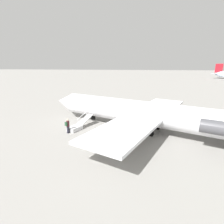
{
  "coord_description": "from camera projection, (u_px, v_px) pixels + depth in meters",
  "views": [
    {
      "loc": [
        -1.16,
        20.83,
        7.75
      ],
      "look_at": [
        3.35,
        -0.24,
        2.0
      ],
      "focal_mm": 28.0,
      "sensor_mm": 36.0,
      "label": 1
    }
  ],
  "objects": [
    {
      "name": "airplane_main",
      "position": [
        146.0,
        113.0,
        20.84
      ],
      "size": [
        27.74,
        21.3,
        7.53
      ],
      "rotation": [
        0.0,
        0.0,
        -0.34
      ],
      "color": "silver",
      "rests_on": "ground"
    },
    {
      "name": "passenger",
      "position": [
        68.0,
        125.0,
        20.42
      ],
      "size": [
        0.43,
        0.57,
        1.74
      ],
      "rotation": [
        0.0,
        0.0,
        -1.91
      ],
      "color": "#23232D",
      "rests_on": "ground"
    },
    {
      "name": "ground_plane",
      "position": [
        138.0,
        129.0,
        21.91
      ],
      "size": [
        600.0,
        600.0,
        0.0
      ],
      "primitive_type": "plane",
      "color": "gray"
    },
    {
      "name": "boarding_stairs",
      "position": [
        77.0,
        126.0,
        21.82
      ],
      "size": [
        2.28,
        4.12,
        1.82
      ],
      "rotation": [
        0.0,
        0.0,
        -1.91
      ],
      "color": "silver",
      "rests_on": "ground"
    }
  ]
}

